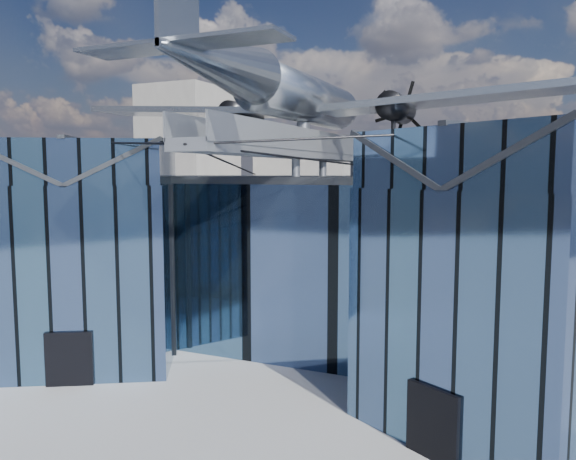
% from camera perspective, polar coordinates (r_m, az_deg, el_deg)
% --- Properties ---
extents(ground_plane, '(120.00, 120.00, 0.00)m').
position_cam_1_polar(ground_plane, '(28.38, -1.70, -15.01)').
color(ground_plane, gray).
extents(museum, '(32.88, 24.50, 17.60)m').
position_cam_1_polar(museum, '(32.19, 2.76, -2.32)').
color(museum, '#426087').
rests_on(museum, ground).
extents(bg_towers, '(77.00, 24.50, 26.00)m').
position_cam_1_polar(bg_towers, '(75.07, 16.34, 5.51)').
color(bg_towers, gray).
rests_on(bg_towers, ground).
extents(tree_side_w, '(3.34, 3.34, 5.21)m').
position_cam_1_polar(tree_side_w, '(57.67, -26.75, -1.35)').
color(tree_side_w, '#332414').
rests_on(tree_side_w, ground).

